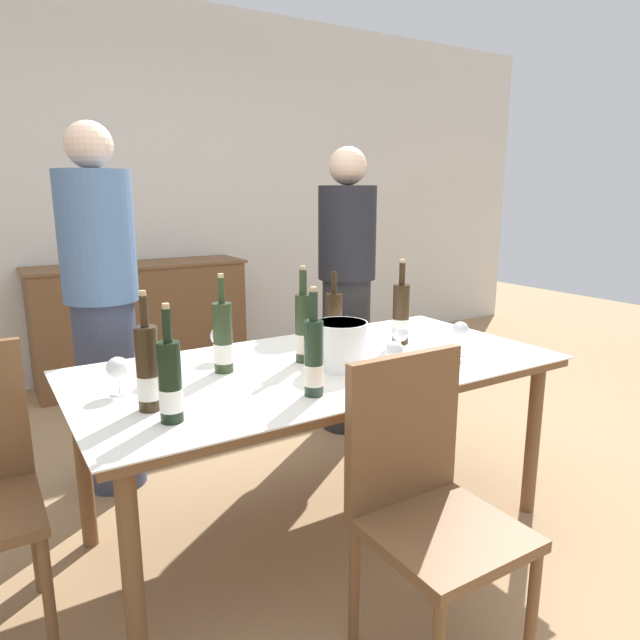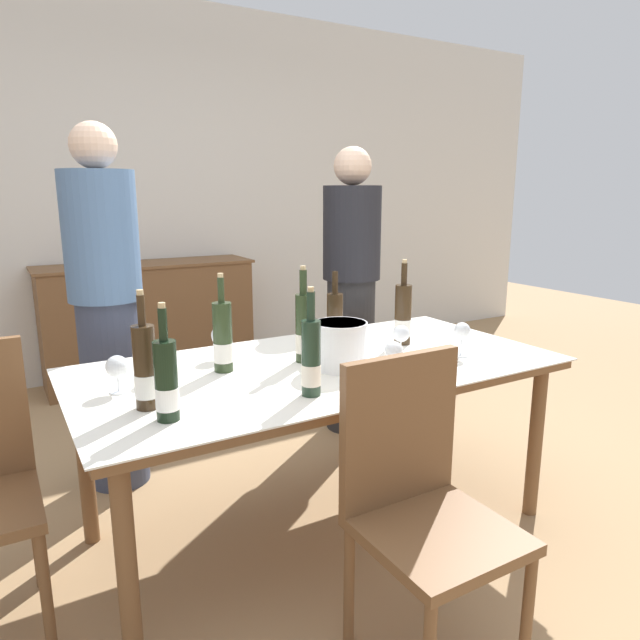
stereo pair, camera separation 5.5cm
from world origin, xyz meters
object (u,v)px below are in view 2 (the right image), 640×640
Objects in this scene: wine_bottle_3 at (223,339)px; wine_glass_1 at (401,336)px; dining_table at (320,379)px; chair_near_front at (419,492)px; wine_bottle_4 at (166,382)px; person_guest_left at (351,293)px; wine_glass_0 at (221,336)px; wine_glass_2 at (462,332)px; wine_glass_3 at (164,353)px; wine_glass_4 at (394,352)px; person_host at (107,312)px; wine_bottle_1 at (145,369)px; wine_bottle_6 at (303,329)px; ice_bucket at (340,344)px; wine_bottle_5 at (311,359)px; wine_bottle_0 at (335,325)px; wine_bottle_2 at (403,316)px; wine_glass_5 at (117,368)px; sideboard_cabinet at (150,322)px.

wine_bottle_3 is 0.72m from wine_glass_1.
dining_table is 2.07× the size of chair_near_front.
person_guest_left reaches higher than wine_bottle_4.
wine_glass_0 is 1.00m from wine_glass_2.
wine_glass_1 is 1.01× the size of wine_glass_3.
person_host is (-0.82, 1.11, 0.04)m from wine_glass_4.
wine_bottle_4 is 1.77m from person_guest_left.
person_guest_left reaches higher than wine_bottle_1.
wine_glass_0 is 0.67m from person_host.
chair_near_front reaches higher than wine_glass_2.
wine_bottle_6 is 2.71× the size of wine_glass_1.
wine_bottle_5 is (-0.25, -0.20, 0.03)m from ice_bucket.
person_host reaches higher than wine_glass_3.
ice_bucket is 1.44× the size of wine_glass_2.
ice_bucket is at bearing -125.47° from person_guest_left.
wine_glass_1 is (0.18, -0.22, -0.02)m from wine_bottle_0.
wine_bottle_6 is (0.33, -0.05, 0.01)m from wine_bottle_3.
wine_bottle_1 is 0.99m from person_host.
wine_bottle_1 is at bearing -176.52° from ice_bucket.
wine_glass_0 is (-0.79, 0.19, -0.03)m from wine_bottle_2.
wine_bottle_5 is at bearing -173.21° from wine_glass_2.
dining_table is at bearing 54.94° from wine_bottle_5.
wine_bottle_6 is (0.65, 0.33, 0.02)m from wine_bottle_4.
wine_bottle_3 is (-0.40, 0.20, 0.03)m from ice_bucket.
ice_bucket is at bearing 128.11° from wine_glass_4.
wine_bottle_2 is at bearing -1.81° from wine_bottle_3.
wine_bottle_5 is (-0.34, -0.40, 0.00)m from wine_bottle_0.
wine_bottle_5 is (0.16, -0.40, 0.00)m from wine_bottle_3.
wine_bottle_6 reaches higher than wine_glass_5.
wine_bottle_4 is at bearing -166.47° from ice_bucket.
sideboard_cabinet is 3.94× the size of wine_bottle_6.
person_host is at bearing 111.18° from wine_bottle_3.
wine_glass_3 is (0.10, 0.39, -0.02)m from wine_bottle_4.
wine_glass_2 is 1.10× the size of wine_glass_5.
wine_bottle_2 is 2.92× the size of wine_glass_5.
wine_bottle_0 is at bearing 37.44° from dining_table.
ice_bucket is at bearing -115.96° from wine_bottle_0.
wine_bottle_5 is 1.45m from person_guest_left.
wine_glass_2 is (0.77, 0.09, -0.02)m from wine_bottle_5.
dining_table is at bearing 160.11° from wine_glass_1.
wine_glass_0 is at bearing 100.58° from wine_bottle_5.
wine_bottle_4 is 2.51× the size of wine_glass_1.
wine_bottle_5 is 0.95× the size of wine_bottle_6.
wine_glass_3 reaches higher than wine_glass_0.
wine_bottle_4 is 0.65m from wine_glass_0.
wine_bottle_1 is 0.93m from chair_near_front.
sideboard_cabinet is 0.80× the size of dining_table.
chair_near_front is (-0.23, -0.44, -0.29)m from wine_glass_4.
wine_glass_1 is (0.68, -0.22, -0.03)m from wine_bottle_3.
chair_near_front is (0.52, -0.83, -0.30)m from wine_glass_3.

